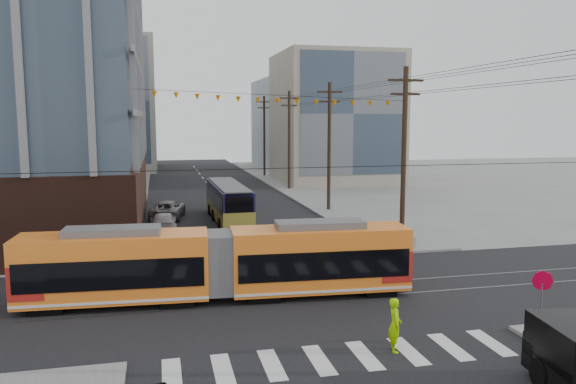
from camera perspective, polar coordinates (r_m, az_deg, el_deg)
name	(u,v)px	position (r m, az deg, el deg)	size (l,w,h in m)	color
ground	(317,326)	(22.35, 2.99, -13.44)	(160.00, 160.00, 0.00)	slate
bg_bldg_nw_near	(60,110)	(72.91, -22.11, 7.75)	(18.00, 16.00, 18.00)	#8C99A5
bg_bldg_ne_near	(334,118)	(71.46, 4.74, 7.48)	(14.00, 14.00, 16.00)	gray
bg_bldg_nw_far	(102,105)	(92.43, -18.36, 8.37)	(16.00, 18.00, 20.00)	gray
bg_bldg_ne_far	(308,124)	(91.22, 2.07, 6.87)	(16.00, 16.00, 14.00)	#8C99A5
utility_pole_far	(264,137)	(77.42, -2.43, 5.65)	(0.30, 0.30, 11.00)	black
streetcar	(220,264)	(25.06, -6.93, -7.23)	(16.97, 2.39, 3.27)	orange
city_bus	(228,202)	(44.05, -6.08, -1.00)	(2.30, 10.62, 3.01)	#161436
parked_car_silver	(164,247)	(32.47, -12.53, -5.47)	(1.69, 4.84, 1.59)	#AAAAAA
parked_car_white	(163,222)	(41.02, -12.57, -2.98)	(1.82, 4.48, 1.30)	#B3A6A9
parked_car_grey	(168,209)	(46.13, -12.12, -1.73)	(2.39, 5.18, 1.44)	slate
pedestrian	(395,325)	(20.12, 10.81, -13.11)	(0.69, 0.45, 1.89)	#94DC01
stop_sign	(541,308)	(22.45, 24.30, -10.72)	(0.74, 0.74, 2.43)	#BE0027
jersey_barrier	(389,239)	(36.21, 10.22, -4.71)	(0.90, 4.02, 0.80)	gray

